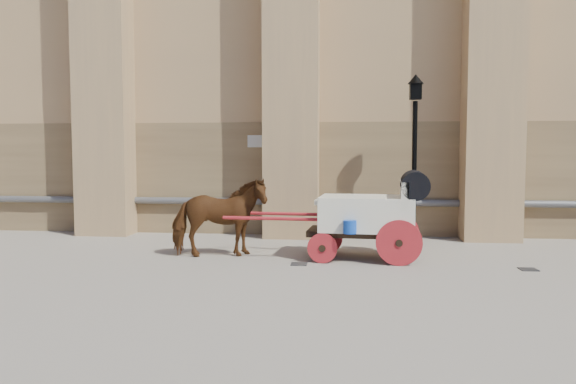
# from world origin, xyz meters

# --- Properties ---
(ground) EXTENTS (90.00, 90.00, 0.00)m
(ground) POSITION_xyz_m (0.00, 0.00, 0.00)
(ground) COLOR gray
(ground) RESTS_ON ground
(horse) EXTENTS (2.14, 1.35, 1.67)m
(horse) POSITION_xyz_m (-2.26, 0.72, 0.84)
(horse) COLOR #5D3417
(horse) RESTS_ON ground
(carriage) EXTENTS (4.27, 1.55, 1.84)m
(carriage) POSITION_xyz_m (0.98, 0.82, 0.99)
(carriage) COLOR black
(carriage) RESTS_ON ground
(street_lamp) EXTENTS (0.38, 0.38, 4.07)m
(street_lamp) POSITION_xyz_m (2.04, 2.92, 2.18)
(street_lamp) COLOR black
(street_lamp) RESTS_ON ground
(drain_grate_near) EXTENTS (0.32, 0.32, 0.01)m
(drain_grate_near) POSITION_xyz_m (-0.51, 0.11, 0.01)
(drain_grate_near) COLOR black
(drain_grate_near) RESTS_ON ground
(drain_grate_far) EXTENTS (0.34, 0.34, 0.01)m
(drain_grate_far) POSITION_xyz_m (3.85, 0.05, 0.01)
(drain_grate_far) COLOR black
(drain_grate_far) RESTS_ON ground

